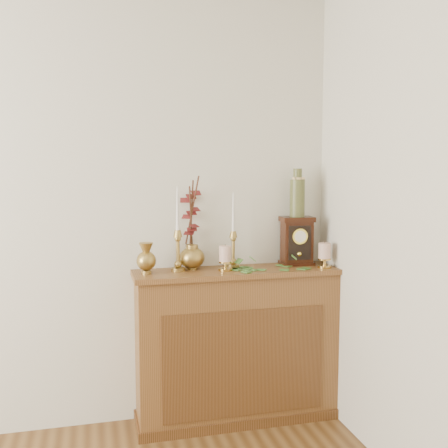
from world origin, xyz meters
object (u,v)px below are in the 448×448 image
object	(u,v)px
bud_vase	(146,259)
ceramic_vase	(297,195)
candlestick_center	(233,243)
mantel_clock	(297,241)
candlestick_left	(178,244)
ginger_jar	(191,227)

from	to	relation	value
bud_vase	ceramic_vase	distance (m)	1.00
candlestick_center	bud_vase	bearing A→B (deg)	-172.93
mantel_clock	ceramic_vase	xyz separation A→B (m)	(0.00, 0.00, 0.29)
candlestick_left	bud_vase	size ratio (longest dim) A/B	2.75
candlestick_center	ceramic_vase	bearing A→B (deg)	0.79
bud_vase	ginger_jar	distance (m)	0.34
ginger_jar	ceramic_vase	size ratio (longest dim) A/B	1.87
bud_vase	ginger_jar	bearing A→B (deg)	21.97
candlestick_center	mantel_clock	xyz separation A→B (m)	(0.41, 0.00, -0.00)
ginger_jar	ceramic_vase	distance (m)	0.69
bud_vase	ginger_jar	xyz separation A→B (m)	(0.28, 0.11, 0.16)
candlestick_left	mantel_clock	distance (m)	0.75
candlestick_center	ginger_jar	size ratio (longest dim) A/B	0.82
ginger_jar	mantel_clock	xyz separation A→B (m)	(0.66, -0.04, -0.10)
ginger_jar	ceramic_vase	bearing A→B (deg)	-3.63
ginger_jar	ceramic_vase	xyz separation A→B (m)	(0.66, -0.04, 0.18)
bud_vase	mantel_clock	distance (m)	0.94
mantel_clock	candlestick_center	bearing A→B (deg)	-175.04
ceramic_vase	ginger_jar	bearing A→B (deg)	176.37
candlestick_left	mantel_clock	size ratio (longest dim) A/B	1.64
bud_vase	mantel_clock	xyz separation A→B (m)	(0.94, 0.07, 0.06)
candlestick_left	ceramic_vase	bearing A→B (deg)	2.36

